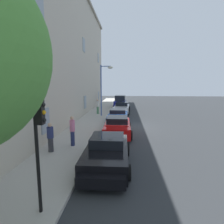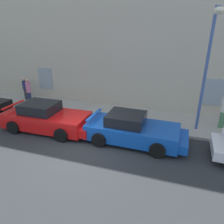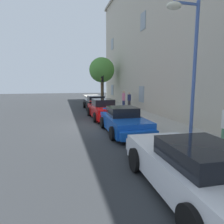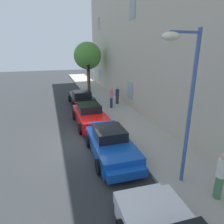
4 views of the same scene
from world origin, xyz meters
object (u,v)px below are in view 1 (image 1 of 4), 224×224
object	(u,v)px
traffic_light	(39,135)
pedestrian_bystander	(72,130)
sportscar_yellow_flank	(118,126)
sportscar_tail_end	(122,108)
pedestrian_admiring	(50,137)
hatchback_distant	(120,102)
sportscar_red_lead	(107,155)
sportscar_white_middle	(118,116)
street_lamp	(105,81)
pedestrian_strolling	(98,106)

from	to	relation	value
traffic_light	pedestrian_bystander	distance (m)	6.03
sportscar_yellow_flank	sportscar_tail_end	world-z (taller)	sportscar_yellow_flank
sportscar_yellow_flank	pedestrian_admiring	world-z (taller)	pedestrian_admiring
hatchback_distant	pedestrian_bystander	size ratio (longest dim) A/B	2.25
hatchback_distant	sportscar_red_lead	bearing A→B (deg)	-179.87
sportscar_yellow_flank	sportscar_tail_end	distance (m)	10.28
sportscar_red_lead	sportscar_white_middle	bearing A→B (deg)	-0.57
pedestrian_bystander	sportscar_red_lead	bearing A→B (deg)	-136.86
traffic_light	pedestrian_admiring	size ratio (longest dim) A/B	2.12
sportscar_white_middle	hatchback_distant	xyz separation A→B (m)	(11.09, 0.15, 0.28)
sportscar_tail_end	hatchback_distant	xyz separation A→B (m)	(5.31, 0.35, 0.26)
street_lamp	pedestrian_admiring	distance (m)	12.08
sportscar_red_lead	pedestrian_strolling	xyz separation A→B (m)	(14.15, 2.55, 0.46)
sportscar_yellow_flank	pedestrian_strolling	size ratio (longest dim) A/B	2.70
hatchback_distant	pedestrian_strolling	size ratio (longest dim) A/B	2.27
street_lamp	sportscar_red_lead	bearing A→B (deg)	-173.24
sportscar_tail_end	pedestrian_admiring	xyz separation A→B (m)	(-14.58, 3.51, 0.34)
sportscar_tail_end	pedestrian_strolling	xyz separation A→B (m)	(-1.81, 2.85, 0.45)
sportscar_white_middle	pedestrian_bystander	size ratio (longest dim) A/B	2.54
sportscar_yellow_flank	street_lamp	bearing A→B (deg)	13.77
hatchback_distant	pedestrian_bystander	bearing A→B (deg)	173.21
sportscar_red_lead	hatchback_distant	xyz separation A→B (m)	(21.28, 0.05, 0.28)
traffic_light	pedestrian_strolling	bearing A→B (deg)	3.42
sportscar_yellow_flank	sportscar_tail_end	xyz separation A→B (m)	(10.28, -0.06, -0.01)
sportscar_tail_end	pedestrian_bystander	bearing A→B (deg)	169.15
sportscar_yellow_flank	sportscar_red_lead	bearing A→B (deg)	177.57
street_lamp	pedestrian_admiring	xyz separation A→B (m)	(-11.55, 1.67, -3.11)
traffic_light	pedestrian_admiring	bearing A→B (deg)	19.72
traffic_light	street_lamp	bearing A→B (deg)	0.11
sportscar_yellow_flank	sportscar_white_middle	bearing A→B (deg)	1.79
sportscar_white_middle	sportscar_yellow_flank	bearing A→B (deg)	-178.21
sportscar_yellow_flank	hatchback_distant	size ratio (longest dim) A/B	1.19
pedestrian_bystander	sportscar_tail_end	bearing A→B (deg)	-10.85
sportscar_white_middle	sportscar_tail_end	xyz separation A→B (m)	(5.78, -0.20, 0.02)
traffic_light	pedestrian_bystander	xyz separation A→B (m)	(5.81, 0.79, -1.38)
sportscar_yellow_flank	traffic_light	size ratio (longest dim) A/B	1.42
sportscar_tail_end	pedestrian_admiring	distance (m)	15.00
hatchback_distant	pedestrian_bystander	xyz separation A→B (m)	(-18.83, 2.24, 0.20)
hatchback_distant	pedestrian_bystander	world-z (taller)	hatchback_distant
sportscar_red_lead	sportscar_tail_end	size ratio (longest dim) A/B	0.90
sportscar_red_lead	street_lamp	world-z (taller)	street_lamp
sportscar_yellow_flank	hatchback_distant	world-z (taller)	hatchback_distant
pedestrian_admiring	pedestrian_bystander	bearing A→B (deg)	-40.80
traffic_light	pedestrian_bystander	world-z (taller)	traffic_light
sportscar_tail_end	sportscar_yellow_flank	bearing A→B (deg)	179.66
sportscar_white_middle	hatchback_distant	distance (m)	11.10
pedestrian_strolling	pedestrian_bystander	size ratio (longest dim) A/B	0.99
sportscar_red_lead	sportscar_white_middle	distance (m)	10.18
sportscar_tail_end	traffic_light	xyz separation A→B (m)	(-19.34, 1.80, 1.85)
sportscar_white_middle	sportscar_tail_end	distance (m)	5.79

